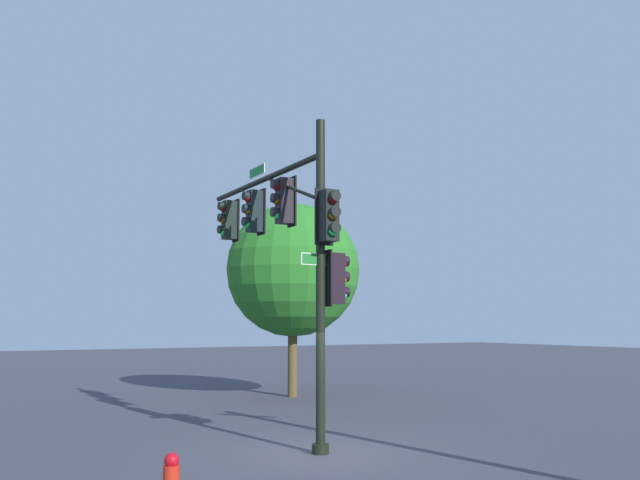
% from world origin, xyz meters
% --- Properties ---
extents(ground_plane, '(120.00, 120.00, 0.00)m').
position_xyz_m(ground_plane, '(0.00, 0.00, 0.00)').
color(ground_plane, '#3C3C47').
extents(signal_pole_assembly, '(6.86, 1.15, 7.14)m').
position_xyz_m(signal_pole_assembly, '(1.68, -0.05, 4.83)').
color(signal_pole_assembly, black).
rests_on(signal_pole_assembly, ground_plane).
extents(tree_near, '(5.00, 5.00, 7.19)m').
position_xyz_m(tree_near, '(10.09, -4.60, 4.68)').
color(tree_near, brown).
rests_on(tree_near, ground_plane).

